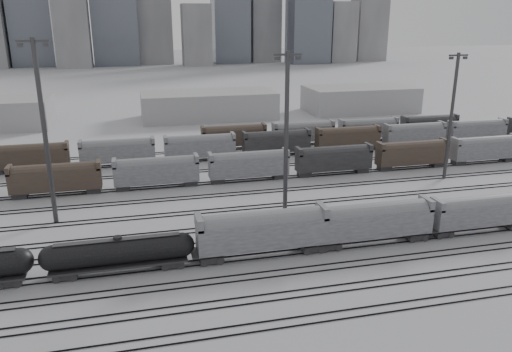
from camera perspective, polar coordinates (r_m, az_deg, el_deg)
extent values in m
plane|color=silver|center=(63.60, -1.32, -9.76)|extent=(900.00, 900.00, 0.00)
cube|color=black|center=(51.30, 2.44, -17.02)|extent=(220.00, 0.07, 0.16)
cube|color=black|center=(52.44, 1.98, -16.16)|extent=(220.00, 0.07, 0.16)
cube|color=black|center=(55.33, 0.95, -14.17)|extent=(220.00, 0.07, 0.16)
cube|color=black|center=(56.52, 0.57, -13.43)|extent=(220.00, 0.07, 0.16)
cube|color=black|center=(59.51, -0.30, -11.72)|extent=(220.00, 0.07, 0.16)
cube|color=black|center=(60.73, -0.63, -11.07)|extent=(220.00, 0.07, 0.16)
cube|color=black|center=(63.80, -1.37, -9.58)|extent=(220.00, 0.07, 0.16)
cube|color=black|center=(65.06, -1.65, -9.02)|extent=(220.00, 0.07, 0.16)
cube|color=black|center=(68.20, -2.29, -7.71)|extent=(220.00, 0.07, 0.16)
cube|color=black|center=(69.47, -2.53, -7.22)|extent=(220.00, 0.07, 0.16)
cube|color=black|center=(72.67, -3.10, -6.07)|extent=(220.00, 0.07, 0.16)
cube|color=black|center=(73.96, -3.31, -5.64)|extent=(220.00, 0.07, 0.16)
cube|color=black|center=(79.03, -4.06, -4.09)|extent=(220.00, 0.07, 0.16)
cube|color=black|center=(80.35, -4.24, -3.72)|extent=(220.00, 0.07, 0.16)
cube|color=black|center=(85.49, -4.87, -2.40)|extent=(220.00, 0.07, 0.16)
cube|color=black|center=(86.83, -5.03, -2.09)|extent=(220.00, 0.07, 0.16)
cube|color=black|center=(92.04, -5.57, -0.96)|extent=(220.00, 0.07, 0.16)
cube|color=black|center=(93.39, -5.70, -0.68)|extent=(220.00, 0.07, 0.16)
cube|color=black|center=(99.59, -6.26, 0.47)|extent=(220.00, 0.07, 0.16)
cube|color=black|center=(100.95, -6.37, 0.70)|extent=(220.00, 0.07, 0.16)
cube|color=black|center=(107.21, -6.84, 1.69)|extent=(220.00, 0.07, 0.16)
cube|color=black|center=(108.58, -6.94, 1.89)|extent=(220.00, 0.07, 0.16)
cube|color=black|center=(114.88, -7.35, 2.74)|extent=(220.00, 0.07, 0.16)
cube|color=black|center=(116.26, -7.44, 2.92)|extent=(220.00, 0.07, 0.16)
cube|color=black|center=(64.86, -26.29, -10.58)|extent=(2.74, 2.22, 0.74)
sphere|color=black|center=(63.61, -25.39, -8.77)|extent=(3.06, 3.06, 3.06)
cube|color=black|center=(63.72, -20.92, -10.38)|extent=(2.69, 2.17, 0.72)
cube|color=black|center=(63.13, -9.54, -9.65)|extent=(2.69, 2.17, 0.72)
cube|color=black|center=(62.89, -15.29, -9.65)|extent=(16.05, 2.80, 0.26)
cylinder|color=black|center=(62.17, -15.41, -8.29)|extent=(15.02, 3.00, 3.00)
sphere|color=black|center=(62.97, -22.32, -8.68)|extent=(3.00, 3.00, 3.00)
sphere|color=black|center=(62.26, -8.45, -7.77)|extent=(3.00, 3.00, 3.00)
cylinder|color=black|center=(61.48, -15.54, -6.90)|extent=(1.04, 1.04, 0.52)
cube|color=black|center=(61.52, -15.53, -6.98)|extent=(14.50, 0.93, 0.06)
cube|color=black|center=(63.54, -5.17, -9.23)|extent=(2.90, 2.34, 0.78)
cube|color=black|center=(66.57, 6.38, -7.97)|extent=(2.90, 2.34, 0.78)
cube|color=gray|center=(63.62, 0.76, -6.52)|extent=(16.71, 3.34, 3.56)
cylinder|color=gray|center=(63.08, 0.76, -5.41)|extent=(15.15, 3.23, 3.23)
cube|color=gray|center=(61.36, -6.53, -5.31)|extent=(0.78, 3.34, 1.56)
cube|color=gray|center=(65.09, 7.63, -3.98)|extent=(0.78, 3.34, 1.56)
cone|color=black|center=(64.53, 0.75, -8.28)|extent=(2.67, 2.67, 1.00)
cube|color=black|center=(67.41, 8.36, -7.74)|extent=(2.75, 2.22, 0.74)
cube|color=black|center=(72.87, 17.70, -6.43)|extent=(2.75, 2.22, 0.74)
cube|color=gray|center=(68.93, 13.37, -5.21)|extent=(15.85, 3.17, 3.38)
cylinder|color=gray|center=(68.46, 13.44, -4.23)|extent=(14.37, 3.06, 3.06)
cube|color=gray|center=(65.15, 7.50, -4.22)|extent=(0.74, 3.17, 1.48)
cube|color=gray|center=(71.86, 18.91, -2.95)|extent=(0.74, 3.17, 1.48)
cone|color=black|center=(69.74, 13.25, -6.77)|extent=(2.54, 2.54, 0.95)
cube|color=black|center=(75.08, 20.45, -6.04)|extent=(2.55, 2.06, 0.69)
cube|color=gray|center=(77.62, 24.25, -3.90)|extent=(14.73, 2.95, 3.14)
cylinder|color=gray|center=(77.23, 24.36, -3.08)|extent=(13.35, 2.85, 2.85)
cube|color=gray|center=(72.91, 20.04, -3.08)|extent=(0.69, 2.95, 1.37)
cone|color=black|center=(78.29, 24.08, -5.20)|extent=(2.36, 2.36, 0.88)
cylinder|color=#363639|center=(77.07, -22.97, 4.37)|extent=(0.69, 0.69, 26.86)
cube|color=#363639|center=(75.50, -24.16, 13.92)|extent=(4.30, 0.32, 0.32)
cube|color=#363639|center=(75.80, -25.34, 13.37)|extent=(0.75, 0.54, 0.54)
cube|color=#363639|center=(75.27, -22.87, 13.65)|extent=(0.75, 0.54, 0.54)
cylinder|color=#363639|center=(72.29, 3.47, 4.17)|extent=(0.64, 0.64, 24.96)
cube|color=#363639|center=(70.49, 3.66, 13.69)|extent=(3.99, 0.30, 0.30)
cube|color=#363639|center=(70.09, 2.45, 13.28)|extent=(0.70, 0.50, 0.50)
cube|color=#363639|center=(70.99, 4.84, 13.29)|extent=(0.70, 0.50, 0.50)
cylinder|color=#363639|center=(99.13, 21.40, 6.21)|extent=(0.60, 0.60, 23.43)
cube|color=#363639|center=(97.77, 22.15, 12.67)|extent=(3.75, 0.28, 0.28)
cube|color=#363639|center=(97.00, 21.42, 12.44)|extent=(0.66, 0.47, 0.47)
cube|color=#363639|center=(98.63, 22.79, 12.35)|extent=(0.66, 0.47, 0.47)
cube|color=#47372D|center=(92.14, -21.89, -0.38)|extent=(15.00, 3.00, 5.60)
cube|color=gray|center=(91.14, -11.29, 0.39)|extent=(15.00, 3.00, 5.60)
cube|color=gray|center=(93.29, -0.82, 1.13)|extent=(15.00, 3.00, 5.60)
cube|color=black|center=(98.37, 8.87, 1.79)|extent=(15.00, 3.00, 5.60)
cube|color=#47372D|center=(105.96, 17.41, 2.33)|extent=(15.00, 3.00, 5.60)
cube|color=gray|center=(115.58, 24.66, 2.75)|extent=(15.00, 3.00, 5.60)
cube|color=#47372D|center=(108.53, -24.50, 1.89)|extent=(15.00, 3.00, 5.60)
cube|color=gray|center=(106.57, -15.51, 2.58)|extent=(15.00, 3.00, 5.60)
cube|color=gray|center=(107.31, -6.41, 3.22)|extent=(15.00, 3.00, 5.60)
cube|color=black|center=(110.69, 2.35, 3.76)|extent=(15.00, 3.00, 5.60)
cube|color=#47372D|center=(116.47, 10.44, 4.18)|extent=(15.00, 3.00, 5.60)
cube|color=gray|center=(124.32, 17.63, 4.48)|extent=(15.00, 3.00, 5.60)
cube|color=gray|center=(133.89, 23.89, 4.69)|extent=(15.00, 3.00, 5.60)
cube|color=#47372D|center=(116.40, -2.54, 4.45)|extent=(15.00, 3.00, 5.60)
cube|color=gray|center=(120.79, 5.41, 4.87)|extent=(15.00, 3.00, 5.60)
cube|color=gray|center=(127.32, 12.69, 5.18)|extent=(15.00, 3.00, 5.60)
cube|color=black|center=(135.67, 19.17, 5.38)|extent=(15.00, 3.00, 5.60)
cube|color=#959598|center=(153.88, -5.46, 8.07)|extent=(40.00, 18.00, 8.00)
cube|color=#959598|center=(168.50, 11.79, 8.61)|extent=(35.00, 18.00, 8.00)
cube|color=#939396|center=(336.83, -20.24, 15.66)|extent=(20.00, 16.00, 48.00)
cube|color=#939396|center=(335.62, -11.47, 17.38)|extent=(22.00, 17.60, 60.00)
cube|color=#939396|center=(337.97, -6.96, 15.72)|extent=(18.00, 14.40, 38.00)
cube|color=#515662|center=(341.91, -2.68, 18.69)|extent=(24.00, 19.20, 72.00)
cube|color=#939396|center=(347.68, 1.57, 16.46)|extent=(20.00, 16.00, 45.00)
cube|color=#939396|center=(364.19, 9.48, 15.90)|extent=(18.00, 14.40, 40.00)
cube|color=#939396|center=(374.56, 13.20, 16.64)|extent=(22.00, 17.60, 52.00)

